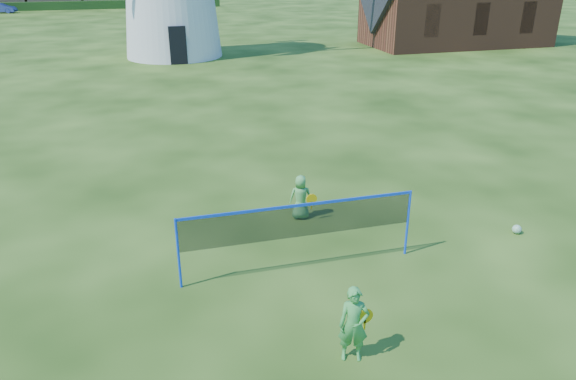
% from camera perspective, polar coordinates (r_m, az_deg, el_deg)
% --- Properties ---
extents(ground, '(220.00, 220.00, 0.00)m').
position_cam_1_polar(ground, '(12.02, -0.28, -7.60)').
color(ground, black).
rests_on(ground, ground).
extents(badminton_net, '(5.05, 0.05, 1.55)m').
position_cam_1_polar(badminton_net, '(11.21, 1.21, -3.39)').
color(badminton_net, blue).
rests_on(badminton_net, ground).
extents(player_girl, '(0.70, 0.46, 1.36)m').
position_cam_1_polar(player_girl, '(9.14, 6.92, -13.87)').
color(player_girl, green).
rests_on(player_girl, ground).
extents(player_boy, '(0.68, 0.48, 1.16)m').
position_cam_1_polar(player_boy, '(13.71, 1.35, -0.76)').
color(player_boy, '#4FA04D').
rests_on(player_boy, ground).
extents(play_ball, '(0.22, 0.22, 0.22)m').
position_cam_1_polar(play_ball, '(14.27, 22.93, -3.82)').
color(play_ball, green).
rests_on(play_ball, ground).
extents(car_right, '(3.50, 1.80, 1.10)m').
position_cam_1_polar(car_right, '(75.06, -27.97, 16.54)').
color(car_right, navy).
rests_on(car_right, ground).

